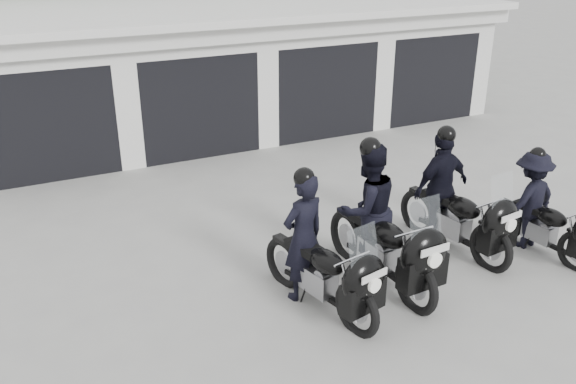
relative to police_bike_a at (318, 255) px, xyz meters
name	(u,v)px	position (x,y,z in m)	size (l,w,h in m)	color
ground	(327,271)	(0.55, 0.72, -0.76)	(80.00, 80.00, 0.00)	#9D9D97
garage_block	(166,71)	(0.55, 8.77, 0.66)	(16.40, 6.80, 2.96)	silver
police_bike_a	(318,255)	(0.00, 0.00, 0.00)	(0.94, 2.18, 1.92)	black
police_bike_b	(376,221)	(1.07, 0.30, 0.12)	(0.98, 2.42, 2.10)	black
police_bike_c	(449,196)	(2.63, 0.61, 0.07)	(1.14, 2.26, 1.97)	black
police_bike_d	(538,207)	(3.77, -0.09, -0.05)	(1.06, 1.93, 1.68)	black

